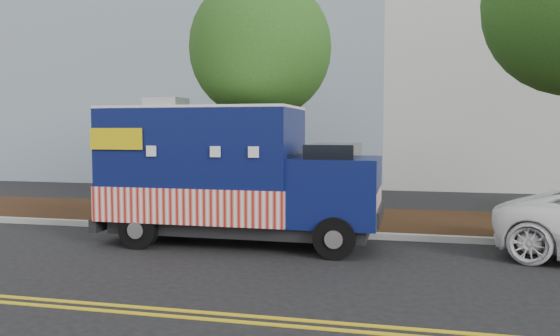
# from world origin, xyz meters

# --- Properties ---
(ground) EXTENTS (120.00, 120.00, 0.00)m
(ground) POSITION_xyz_m (0.00, 0.00, 0.00)
(ground) COLOR black
(ground) RESTS_ON ground
(curb) EXTENTS (120.00, 0.18, 0.15)m
(curb) POSITION_xyz_m (0.00, 1.40, 0.07)
(curb) COLOR #9E9E99
(curb) RESTS_ON ground
(mulch_strip) EXTENTS (120.00, 4.00, 0.15)m
(mulch_strip) POSITION_xyz_m (0.00, 3.50, 0.07)
(mulch_strip) COLOR black
(mulch_strip) RESTS_ON ground
(centerline_near) EXTENTS (120.00, 0.10, 0.01)m
(centerline_near) POSITION_xyz_m (0.00, -4.45, 0.01)
(centerline_near) COLOR gold
(centerline_near) RESTS_ON ground
(centerline_far) EXTENTS (120.00, 0.10, 0.01)m
(centerline_far) POSITION_xyz_m (0.00, -4.70, 0.01)
(centerline_far) COLOR gold
(centerline_far) RESTS_ON ground
(tree_b) EXTENTS (3.96, 3.96, 6.83)m
(tree_b) POSITION_xyz_m (-1.04, 3.24, 4.84)
(tree_b) COLOR #38281C
(tree_b) RESTS_ON ground
(sign_post) EXTENTS (0.06, 0.06, 2.40)m
(sign_post) POSITION_xyz_m (-5.06, 1.66, 1.20)
(sign_post) COLOR #473828
(sign_post) RESTS_ON ground
(food_truck) EXTENTS (6.34, 2.46, 3.33)m
(food_truck) POSITION_xyz_m (-1.02, 0.22, 1.51)
(food_truck) COLOR black
(food_truck) RESTS_ON ground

